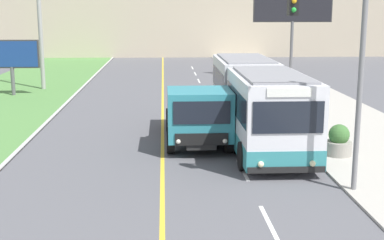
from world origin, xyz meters
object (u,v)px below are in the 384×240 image
billboard_small (11,56)px  utility_pole_far (39,13)px  city_bus (256,101)px  traffic_light_mast (341,57)px  dump_truck (198,116)px  planter_round_near (339,142)px  planter_round_third (286,100)px  planter_round_second (309,118)px  planter_round_far (269,88)px  billboard_large (293,6)px

billboard_small → utility_pole_far: bearing=63.4°
city_bus → traffic_light_mast: size_ratio=1.88×
dump_truck → planter_round_near: size_ratio=5.55×
billboard_small → planter_round_third: billboard_small is taller
dump_truck → planter_round_third: dump_truck is taller
billboard_small → planter_round_second: (16.07, -10.72, -1.93)m
utility_pole_far → planter_round_near: 23.54m
planter_round_second → traffic_light_mast: bearing=-100.0°
billboard_small → planter_round_near: bearing=-43.7°
planter_round_near → planter_round_third: planter_round_third is taller
utility_pole_far → traffic_light_mast: size_ratio=1.58×
city_bus → planter_round_third: city_bus is taller
traffic_light_mast → billboard_small: bearing=127.5°
planter_round_third → planter_round_far: 4.52m
planter_round_far → planter_round_third: bearing=-89.8°
billboard_large → planter_round_far: (-3.63, -9.65, -5.01)m
city_bus → traffic_light_mast: (1.19, -7.07, 2.47)m
traffic_light_mast → dump_truck: bearing=122.7°
city_bus → planter_round_third: size_ratio=9.89×
traffic_light_mast → planter_round_third: bearing=83.6°
utility_pole_far → planter_round_near: bearing=-50.6°
billboard_small → city_bus: bearing=-41.7°
traffic_light_mast → planter_round_third: 13.35m
city_bus → billboard_large: (6.24, 19.93, 4.01)m
planter_round_near → planter_round_third: size_ratio=0.96×
traffic_light_mast → planter_round_near: (1.37, 3.79, -3.47)m
dump_truck → planter_round_third: bearing=53.8°
city_bus → planter_round_near: city_bus is taller
utility_pole_far → planter_round_far: (14.71, -4.30, -4.53)m
billboard_large → planter_round_second: billboard_large is taller
city_bus → utility_pole_far: (-12.10, 14.58, 3.53)m
dump_truck → traffic_light_mast: size_ratio=1.01×
city_bus → utility_pole_far: size_ratio=1.19×
traffic_light_mast → planter_round_near: bearing=70.1°
city_bus → utility_pole_far: bearing=129.7°
city_bus → planter_round_second: city_bus is taller
utility_pole_far → city_bus: bearing=-50.3°
planter_round_near → city_bus: bearing=127.9°
billboard_large → planter_round_second: bearing=-100.9°
planter_round_far → planter_round_near: bearing=-90.2°
billboard_large → utility_pole_far: bearing=-163.7°
dump_truck → planter_round_second: dump_truck is taller
utility_pole_far → planter_round_near: utility_pole_far is taller
utility_pole_far → dump_truck: bearing=-58.9°
planter_round_near → dump_truck: bearing=158.5°
traffic_light_mast → planter_round_third: (1.44, 12.82, -3.44)m
dump_truck → billboard_small: 17.19m
utility_pole_far → billboard_small: size_ratio=2.89×
utility_pole_far → planter_round_far: bearing=-16.3°
billboard_small → planter_round_second: billboard_small is taller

